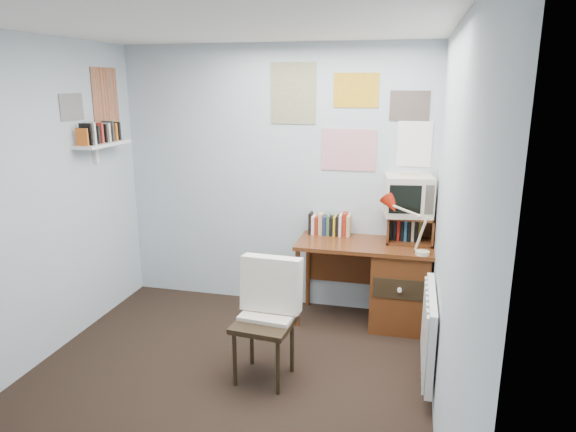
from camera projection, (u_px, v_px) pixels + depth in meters
name	position (u px, v px, depth m)	size (l,w,h in m)	color
ground	(211.00, 399.00, 3.59)	(3.50, 3.50, 0.00)	black
back_wall	(275.00, 179.00, 4.92)	(3.00, 0.02, 2.50)	#A9B6C1
left_wall	(5.00, 214.00, 3.61)	(0.02, 3.50, 2.50)	#A9B6C1
right_wall	(449.00, 244.00, 2.93)	(0.02, 3.50, 2.50)	#A9B6C1
ceiling	(195.00, 19.00, 2.96)	(3.00, 3.50, 0.02)	white
desk	(394.00, 282.00, 4.61)	(1.20, 0.55, 0.76)	#602F15
desk_chair	(264.00, 324.00, 3.73)	(0.45, 0.43, 0.88)	black
desk_lamp	(424.00, 230.00, 4.21)	(0.30, 0.25, 0.42)	#A81D0B
tv_riser	(410.00, 229.00, 4.56)	(0.40, 0.30, 0.25)	#602F15
crt_tv	(408.00, 193.00, 4.51)	(0.41, 0.37, 0.38)	beige
book_row	(341.00, 224.00, 4.78)	(0.60, 0.14, 0.22)	#602F15
radiator	(429.00, 332.00, 3.67)	(0.09, 0.80, 0.60)	white
wall_shelf	(103.00, 144.00, 4.53)	(0.20, 0.62, 0.24)	white
posters_back	(350.00, 117.00, 4.60)	(1.20, 0.01, 0.90)	white
posters_left	(89.00, 100.00, 4.46)	(0.01, 0.70, 0.60)	white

